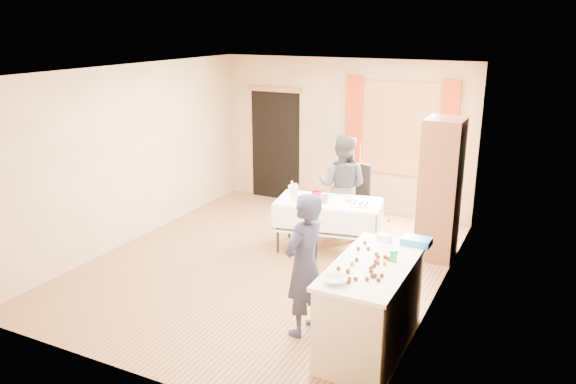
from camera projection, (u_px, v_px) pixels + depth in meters
The scene contains 29 objects.
floor at pixel (268, 265), 7.66m from camera, with size 4.50×5.50×0.02m, color #9E7047.
ceiling at pixel (265, 69), 6.90m from camera, with size 4.50×5.50×0.02m, color white.
wall_back at pixel (343, 135), 9.65m from camera, with size 4.50×0.02×2.60m, color tan.
wall_front at pixel (116, 244), 4.92m from camera, with size 4.50×0.02×2.60m, color tan.
wall_left at pixel (132, 154), 8.24m from camera, with size 0.02×5.50×2.60m, color tan.
wall_right at pixel (443, 195), 6.32m from camera, with size 0.02×5.50×2.60m, color tan.
window_frame at pixel (400, 129), 9.13m from camera, with size 1.32×0.06×1.52m, color olive.
window_pane at pixel (400, 129), 9.12m from camera, with size 1.20×0.02×1.40m, color white.
curtain_left at pixel (354, 125), 9.42m from camera, with size 0.28×0.06×1.65m, color #A93211.
curtain_right at pixel (448, 133), 8.76m from camera, with size 0.28×0.06×1.65m, color #A93211.
doorway at pixel (275, 145), 10.26m from camera, with size 0.95×0.04×2.00m, color black.
door_lintel at pixel (274, 89), 9.94m from camera, with size 1.05×0.06×0.08m, color olive.
cabinet at pixel (440, 190), 7.64m from camera, with size 0.50×0.60×1.96m, color brown.
counter at pixel (371, 305), 5.61m from camera, with size 0.73×1.54×0.91m.
party_table at pixel (328, 221), 8.01m from camera, with size 1.59×1.02×0.75m.
chair at pixel (351, 211), 8.80m from camera, with size 0.52×0.52×1.07m.
girl at pixel (305, 265), 5.78m from camera, with size 0.49×0.63×1.54m, color #1F203E.
woman at pixel (342, 186), 8.47m from camera, with size 0.81×0.65×1.58m, color black.
soda_can at pixel (394, 256), 5.50m from camera, with size 0.07×0.07×0.12m, color green.
mixing_bowl at pixel (335, 280), 5.06m from camera, with size 0.29×0.29×0.05m, color white.
foam_block at pixel (384, 238), 6.01m from camera, with size 0.15×0.10×0.08m, color white.
blue_basket at pixel (417, 241), 5.92m from camera, with size 0.30×0.20×0.08m, color blue.
pitcher at pixel (295, 193), 7.90m from camera, with size 0.11×0.11×0.22m, color silver.
cup_red at pixel (316, 195), 7.98m from camera, with size 0.15×0.15×0.11m, color red.
cup_rainbow at pixel (325, 199), 7.80m from camera, with size 0.12×0.12×0.11m, color red.
small_bowl at pixel (350, 199), 7.91m from camera, with size 0.16×0.16×0.05m, color white.
pastry_tray at pixel (361, 205), 7.70m from camera, with size 0.28×0.20×0.02m, color white.
bottle at pixel (292, 187), 8.23m from camera, with size 0.09×0.09×0.18m, color white.
cake_balls at pixel (370, 264), 5.40m from camera, with size 0.46×0.99×0.04m.
Camera 1 is at (3.38, -6.18, 3.17)m, focal length 35.00 mm.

